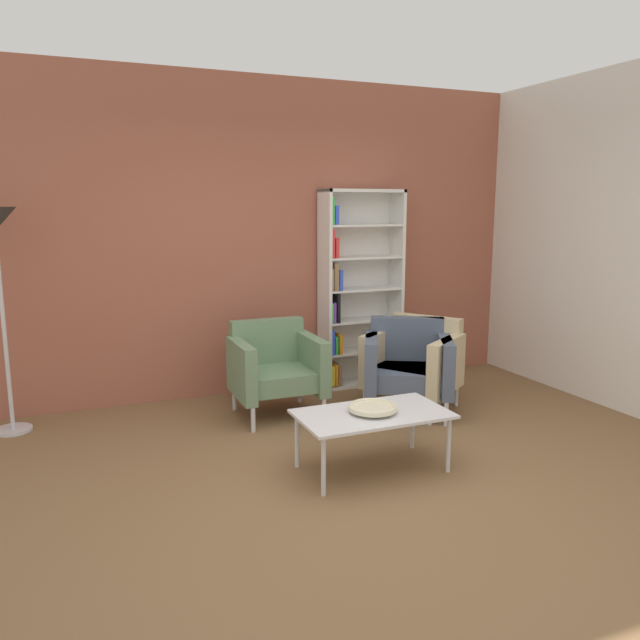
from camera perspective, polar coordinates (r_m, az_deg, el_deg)
ground_plane at (r=3.94m, az=3.30°, el=-15.93°), size 8.32×8.32×0.00m
brick_back_panel at (r=5.85m, az=-7.19°, el=7.41°), size 6.40×0.12×2.90m
plaster_right_partition at (r=5.82m, az=27.05°, el=6.34°), size 0.12×5.20×2.90m
bookshelf_tall at (r=6.08m, az=3.17°, el=2.71°), size 0.80×0.30×1.90m
coffee_table_low at (r=4.20m, az=4.82°, el=-8.82°), size 1.00×0.56×0.40m
decorative_bowl at (r=4.18m, az=4.83°, el=-7.96°), size 0.32×0.32×0.05m
armchair_by_bookshelf at (r=5.28m, az=-4.13°, el=-4.24°), size 0.72×0.67×0.78m
armchair_spare_guest at (r=5.40m, az=7.99°, el=-4.00°), size 0.93×0.90×0.78m
armchair_near_window at (r=5.50m, az=8.70°, el=-3.74°), size 0.93×0.94×0.78m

